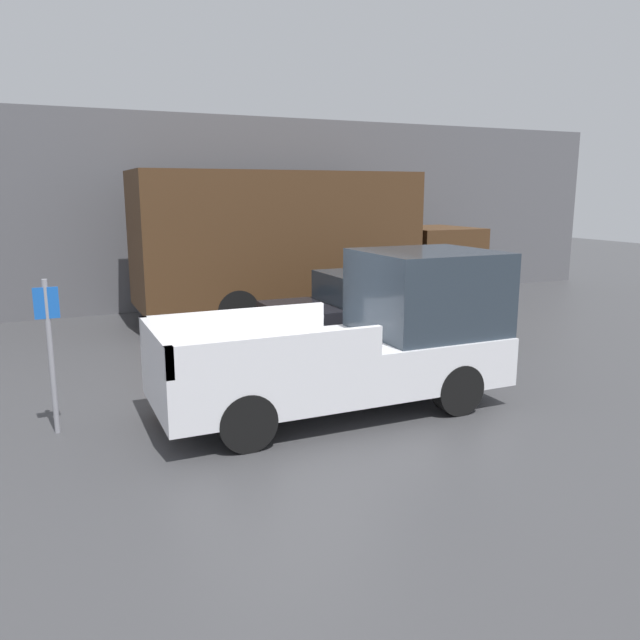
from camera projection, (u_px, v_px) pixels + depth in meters
name	position (u px, v px, depth m)	size (l,w,h in m)	color
ground_plane	(296.00, 413.00, 8.92)	(60.00, 60.00, 0.00)	#3D3D3F
building_wall	(170.00, 214.00, 16.22)	(28.00, 0.15, 5.07)	#56565B
pickup_truck	(365.00, 338.00, 9.02)	(5.02, 1.95, 2.25)	silver
car	(380.00, 309.00, 12.50)	(4.52, 1.82, 1.55)	black
delivery_truck	(300.00, 241.00, 15.39)	(8.88, 2.44, 3.57)	#472D19
parking_sign	(50.00, 347.00, 7.95)	(0.30, 0.07, 2.03)	gray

